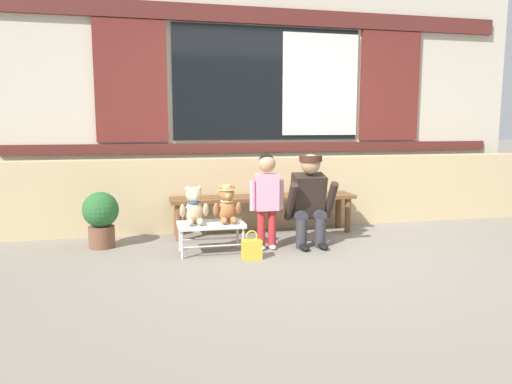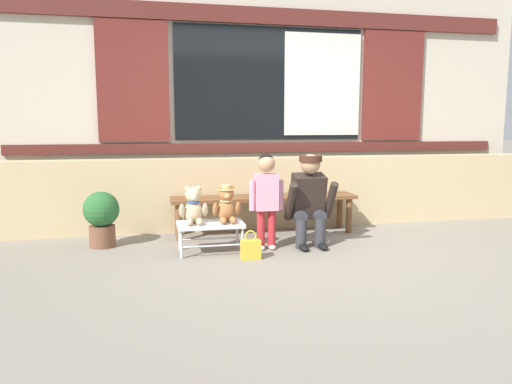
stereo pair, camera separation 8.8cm
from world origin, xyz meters
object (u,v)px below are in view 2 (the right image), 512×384
object	(u,v)px
teddy_bear_plain	(193,206)
handbag_on_ground	(251,249)
adult_crouching	(309,200)
child_standing	(266,191)
potted_plant	(102,216)
small_display_bench	(210,226)
teddy_bear_with_hat	(226,204)
wooden_bench_long	(264,202)

from	to	relation	value
teddy_bear_plain	handbag_on_ground	distance (m)	0.69
teddy_bear_plain	adult_crouching	xyz separation A→B (m)	(1.18, 0.05, 0.02)
child_standing	potted_plant	world-z (taller)	child_standing
potted_plant	small_display_bench	bearing A→B (deg)	-23.58
teddy_bear_with_hat	teddy_bear_plain	bearing A→B (deg)	-179.87
teddy_bear_plain	wooden_bench_long	bearing A→B (deg)	38.71
child_standing	handbag_on_ground	bearing A→B (deg)	-125.28
teddy_bear_with_hat	potted_plant	bearing A→B (deg)	159.33
adult_crouching	wooden_bench_long	bearing A→B (deg)	117.19
small_display_bench	handbag_on_ground	xyz separation A→B (m)	(0.34, -0.29, -0.17)
child_standing	adult_crouching	distance (m)	0.47
small_display_bench	child_standing	bearing A→B (deg)	1.96
wooden_bench_long	teddy_bear_with_hat	xyz separation A→B (m)	(-0.54, -0.69, 0.10)
potted_plant	wooden_bench_long	bearing A→B (deg)	7.38
wooden_bench_long	potted_plant	size ratio (longest dim) A/B	3.68
wooden_bench_long	teddy_bear_with_hat	world-z (taller)	teddy_bear_with_hat
wooden_bench_long	child_standing	size ratio (longest dim) A/B	2.19
wooden_bench_long	teddy_bear_plain	bearing A→B (deg)	-141.29
small_display_bench	teddy_bear_with_hat	distance (m)	0.26
potted_plant	handbag_on_ground	bearing A→B (deg)	-28.41
teddy_bear_plain	small_display_bench	bearing A→B (deg)	-0.51
child_standing	potted_plant	xyz separation A→B (m)	(-1.62, 0.44, -0.27)
small_display_bench	handbag_on_ground	size ratio (longest dim) A/B	2.35
small_display_bench	adult_crouching	bearing A→B (deg)	3.05
handbag_on_ground	potted_plant	xyz separation A→B (m)	(-1.40, 0.76, 0.23)
teddy_bear_with_hat	potted_plant	world-z (taller)	teddy_bear_with_hat
small_display_bench	potted_plant	bearing A→B (deg)	156.42
wooden_bench_long	adult_crouching	xyz separation A→B (m)	(0.33, -0.63, 0.11)
teddy_bear_plain	teddy_bear_with_hat	xyz separation A→B (m)	(0.32, 0.00, 0.01)
small_display_bench	potted_plant	distance (m)	1.15
adult_crouching	teddy_bear_plain	bearing A→B (deg)	-177.43
small_display_bench	teddy_bear_with_hat	world-z (taller)	teddy_bear_with_hat
small_display_bench	handbag_on_ground	distance (m)	0.48
handbag_on_ground	adult_crouching	bearing A→B (deg)	27.11
teddy_bear_with_hat	child_standing	size ratio (longest dim) A/B	0.38
small_display_bench	teddy_bear_plain	size ratio (longest dim) A/B	1.76
adult_crouching	teddy_bear_with_hat	bearing A→B (deg)	-176.52
small_display_bench	potted_plant	xyz separation A→B (m)	(-1.06, 0.46, 0.06)
teddy_bear_with_hat	small_display_bench	bearing A→B (deg)	-179.23
teddy_bear_plain	child_standing	xyz separation A→B (m)	(0.72, 0.02, 0.13)
teddy_bear_with_hat	wooden_bench_long	bearing A→B (deg)	51.96
wooden_bench_long	small_display_bench	size ratio (longest dim) A/B	3.28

